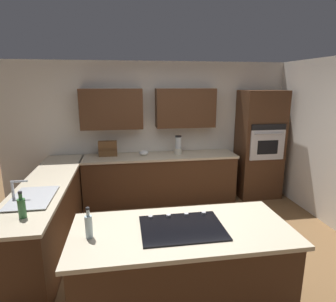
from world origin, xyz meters
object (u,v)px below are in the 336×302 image
wall_oven (259,145)px  mixing_bowl (144,153)px  oil_bottle (89,226)px  spice_rack (108,149)px  dish_soap_bottle (22,207)px  blender (178,146)px  cooktop (182,227)px  sink_unit (32,197)px

wall_oven → mixing_bowl: bearing=-1.2°
mixing_bowl → oil_bottle: size_ratio=0.60×
wall_oven → spice_rack: bearing=-1.7°
dish_soap_bottle → oil_bottle: 0.85m
blender → oil_bottle: blender is taller
cooktop → dish_soap_bottle: size_ratio=2.76×
sink_unit → oil_bottle: 1.23m
sink_unit → dish_soap_bottle: (-0.06, 0.48, 0.09)m
blender → mixing_bowl: (0.65, 0.00, -0.11)m
spice_rack → blender: bearing=178.4°
sink_unit → mixing_bowl: 2.32m
mixing_bowl → dish_soap_bottle: 2.69m
wall_oven → blender: wall_oven is taller
sink_unit → cooktop: size_ratio=0.92×
cooktop → mixing_bowl: mixing_bowl is taller
mixing_bowl → oil_bottle: (0.67, 2.79, 0.06)m
sink_unit → dish_soap_bottle: size_ratio=2.54×
blender → oil_bottle: size_ratio=1.26×
wall_oven → dish_soap_bottle: bearing=32.0°
mixing_bowl → wall_oven: bearing=178.8°
blender → spice_rack: blender is taller
spice_rack → sink_unit: bearing=67.3°
cooktop → dish_soap_bottle: (1.52, -0.45, 0.10)m
mixing_bowl → oil_bottle: bearing=76.4°
wall_oven → blender: bearing=-1.7°
sink_unit → spice_rack: (-0.78, -1.86, 0.12)m
sink_unit → dish_soap_bottle: bearing=97.0°
blender → dish_soap_bottle: (2.02, 2.31, -0.04)m
sink_unit → cooktop: sink_unit is taller
mixing_bowl → blender: bearing=180.0°
wall_oven → dish_soap_bottle: wall_oven is taller
blender → mixing_bowl: size_ratio=2.08×
sink_unit → dish_soap_bottle: 0.49m
sink_unit → spice_rack: size_ratio=2.12×
wall_oven → mixing_bowl: 2.25m
wall_oven → mixing_bowl: (2.25, -0.05, -0.09)m
mixing_bowl → oil_bottle: 2.87m
blender → spice_rack: (1.30, -0.04, -0.01)m
cooktop → blender: bearing=-100.3°
spice_rack → dish_soap_bottle: 2.45m
mixing_bowl → dish_soap_bottle: (1.37, 2.31, 0.06)m
wall_oven → cooktop: 3.43m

